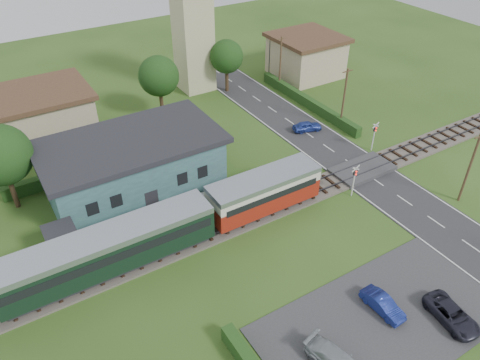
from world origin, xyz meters
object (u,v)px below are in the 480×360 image
equipment_hut (62,242)px  car_park_blue (383,304)px  house_west (41,115)px  crossing_signal_near (355,177)px  crossing_signal_far (375,133)px  house_east (306,55)px  car_on_road (307,126)px  train (65,267)px  pedestrian_far (88,243)px  church_tower (192,9)px  pedestrian_near (233,188)px  station_building (133,164)px  car_park_dark (452,315)px

equipment_hut → car_park_blue: size_ratio=0.76×
house_west → crossing_signal_near: 33.22m
crossing_signal_far → house_east: bearing=71.9°
house_east → car_on_road: 16.17m
house_west → car_park_blue: (14.18, -36.28, -2.16)m
car_park_blue → house_west: bearing=108.8°
equipment_hut → train: 3.27m
train → pedestrian_far: train is taller
crossing_signal_near → car_park_blue: size_ratio=0.98×
equipment_hut → train: train is taller
train → church_tower: size_ratio=2.45×
pedestrian_near → pedestrian_far: pedestrian_near is taller
pedestrian_near → house_west: bearing=-48.1°
house_west → car_on_road: size_ratio=3.34×
crossing_signal_near → pedestrian_far: crossing_signal_near is taller
train → church_tower: church_tower is taller
train → station_building: bearing=46.5°
crossing_signal_near → crossing_signal_far: 8.65m
station_building → car_park_blue: 24.18m
station_building → car_on_road: 20.47m
house_west → crossing_signal_far: (28.60, -20.61, -0.65)m
train → crossing_signal_near: (24.93, -2.41, -0.04)m
crossing_signal_near → crossing_signal_far: size_ratio=1.00×
car_on_road → house_west: bearing=77.4°
church_tower → equipment_hut: bearing=-135.3°
crossing_signal_near → pedestrian_near: crossing_signal_near is taller
house_east → church_tower: bearing=165.1°
train → crossing_signal_far: 32.22m
equipment_hut → house_east: (38.00, 18.80, 1.05)m
equipment_hut → train: size_ratio=0.06×
equipment_hut → pedestrian_near: equipment_hut is taller
equipment_hut → crossing_signal_far: (31.60, -0.81, 0.39)m
train → house_east: (38.53, 22.00, 0.62)m
house_west → house_east: (35.00, -1.00, 0.00)m
church_tower → house_west: (-20.00, -3.00, -7.43)m
train → house_east: house_east is taller
crossing_signal_far → train: bearing=-175.7°
car_park_dark → pedestrian_near: size_ratio=2.15×
house_west → crossing_signal_far: bearing=-35.8°
station_building → pedestrian_near: (6.80, -6.32, -1.30)m
train → pedestrian_near: bearing=9.9°
church_tower → car_park_blue: bearing=-98.4°
house_east → pedestrian_near: size_ratio=4.67×
car_on_road → car_park_blue: 25.11m
house_west → pedestrian_near: 23.54m
equipment_hut → car_on_road: (28.36, 6.00, -1.15)m
train → car_park_blue: bearing=-36.9°
car_park_blue → train: bearing=140.5°
house_east → car_park_dark: bearing=-114.5°
house_west → car_on_road: bearing=-28.5°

